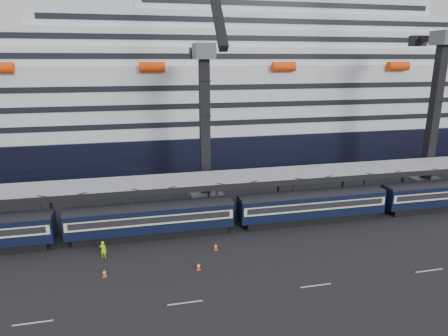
{
  "coord_description": "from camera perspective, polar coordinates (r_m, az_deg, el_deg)",
  "views": [
    {
      "loc": [
        -29.41,
        -33.63,
        19.92
      ],
      "look_at": [
        -19.41,
        10.0,
        7.77
      ],
      "focal_mm": 32.0,
      "sensor_mm": 36.0,
      "label": 1
    }
  ],
  "objects": [
    {
      "name": "worker",
      "position": [
        44.03,
        -16.88,
        -11.07
      ],
      "size": [
        0.77,
        0.62,
        1.86
      ],
      "primitive_type": "imported",
      "rotation": [
        0.0,
        0.0,
        2.86
      ],
      "color": "#C5FF0D",
      "rests_on": "ground"
    },
    {
      "name": "traffic_cone_b",
      "position": [
        44.01,
        -1.2,
        -11.14
      ],
      "size": [
        0.41,
        0.41,
        0.82
      ],
      "color": "#FF3F08",
      "rests_on": "ground"
    },
    {
      "name": "ground",
      "position": [
        48.92,
        26.09,
        -10.5
      ],
      "size": [
        260.0,
        260.0,
        0.0
      ],
      "primitive_type": "plane",
      "color": "black",
      "rests_on": "ground"
    },
    {
      "name": "canopy",
      "position": [
        57.87,
        18.14,
        -0.27
      ],
      "size": [
        130.0,
        6.25,
        5.53
      ],
      "color": "gray",
      "rests_on": "ground"
    },
    {
      "name": "crane_dark_mid",
      "position": [
        68.11,
        28.16,
        7.89
      ],
      "size": [
        4.5,
        18.24,
        39.64
      ],
      "color": "#484B50",
      "rests_on": "ground"
    },
    {
      "name": "traffic_cone_a",
      "position": [
        40.74,
        -16.73,
        -14.13
      ],
      "size": [
        0.42,
        0.42,
        0.84
      ],
      "color": "#FF3F08",
      "rests_on": "ground"
    },
    {
      "name": "crane_dark_near",
      "position": [
        53.66,
        -2.69,
        6.61
      ],
      "size": [
        4.5,
        17.75,
        35.08
      ],
      "color": "#484B50",
      "rests_on": "ground"
    },
    {
      "name": "train",
      "position": [
        53.21,
        15.74,
        -4.86
      ],
      "size": [
        133.05,
        3.0,
        4.05
      ],
      "color": "black",
      "rests_on": "ground"
    },
    {
      "name": "traffic_cone_c",
      "position": [
        40.32,
        -3.67,
        -13.78
      ],
      "size": [
        0.41,
        0.41,
        0.83
      ],
      "color": "#FF3F08",
      "rests_on": "ground"
    },
    {
      "name": "cruise_ship",
      "position": [
        84.85,
        6.74,
        9.96
      ],
      "size": [
        214.09,
        28.84,
        34.0
      ],
      "color": "black",
      "rests_on": "ground"
    }
  ]
}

